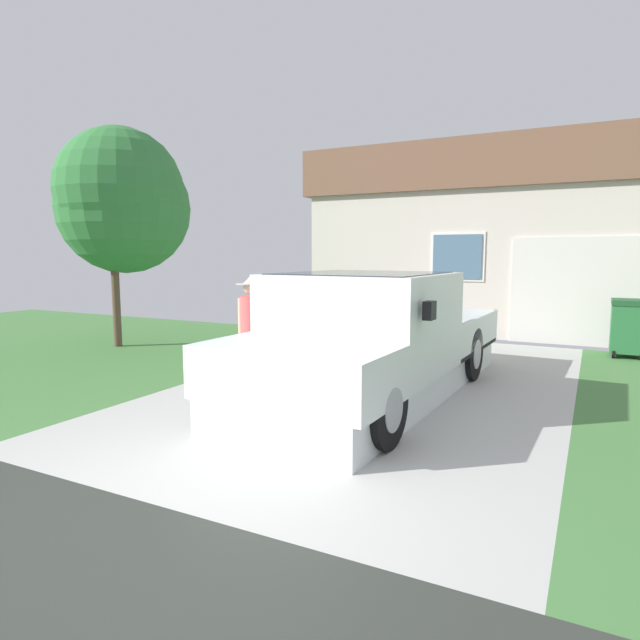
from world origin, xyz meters
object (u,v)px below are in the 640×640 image
pickup_truck (366,344)px  house_with_garage (521,240)px  wheeled_trash_bin (628,326)px  front_yard_tree (122,201)px  handbag (237,384)px  person_with_hat (252,324)px

pickup_truck → house_with_garage: size_ratio=0.56×
pickup_truck → house_with_garage: house_with_garage is taller
house_with_garage → wheeled_trash_bin: house_with_garage is taller
front_yard_tree → wheeled_trash_bin: front_yard_tree is taller
pickup_truck → handbag: size_ratio=14.30×
person_with_hat → wheeled_trash_bin: person_with_hat is taller
front_yard_tree → wheeled_trash_bin: (9.37, 3.27, -2.43)m
pickup_truck → wheeled_trash_bin: pickup_truck is taller
pickup_truck → person_with_hat: (-1.58, -0.32, 0.21)m
pickup_truck → wheeled_trash_bin: size_ratio=5.19×
pickup_truck → person_with_hat: 1.63m
handbag → house_with_garage: 10.14m
pickup_truck → front_yard_tree: size_ratio=1.25×
house_with_garage → wheeled_trash_bin: 5.06m
house_with_garage → wheeled_trash_bin: bearing=-59.2°
pickup_truck → handbag: pickup_truck is taller
house_with_garage → front_yard_tree: 10.14m
front_yard_tree → handbag: bearing=-26.6°
house_with_garage → front_yard_tree: bearing=-133.2°
pickup_truck → wheeled_trash_bin: (3.22, 5.00, -0.16)m
person_with_hat → handbag: size_ratio=4.15×
pickup_truck → handbag: bearing=18.5°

